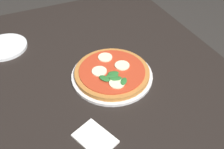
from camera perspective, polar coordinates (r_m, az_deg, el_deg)
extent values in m
cube|color=black|center=(1.07, -1.94, 0.39)|extent=(1.30, 1.03, 0.04)
cube|color=black|center=(1.71, -22.95, -1.52)|extent=(0.07, 0.07, 0.72)
cube|color=black|center=(1.85, 3.86, 6.04)|extent=(0.07, 0.07, 0.72)
cylinder|color=silver|center=(1.02, 0.00, -0.17)|extent=(0.33, 0.33, 0.01)
cylinder|color=#B27033|center=(1.01, 0.00, 0.46)|extent=(0.30, 0.30, 0.02)
cylinder|color=#B7381E|center=(1.00, 0.00, 0.93)|extent=(0.26, 0.26, 0.00)
cylinder|color=beige|center=(0.94, 1.34, -1.86)|extent=(0.06, 0.06, 0.00)
cylinder|color=beige|center=(1.02, 2.29, 2.06)|extent=(0.06, 0.06, 0.00)
cylinder|color=beige|center=(1.06, -1.56, 3.91)|extent=(0.06, 0.06, 0.00)
cylinder|color=beige|center=(0.99, -2.88, 0.75)|extent=(0.06, 0.06, 0.00)
ellipsoid|color=#286B2D|center=(0.95, -1.65, -0.87)|extent=(0.05, 0.05, 0.00)
ellipsoid|color=#286B2D|center=(0.98, 0.34, 0.33)|extent=(0.04, 0.05, 0.00)
ellipsoid|color=#286B2D|center=(0.97, 0.10, -0.21)|extent=(0.04, 0.05, 0.00)
ellipsoid|color=#286B2D|center=(0.94, 2.67, -1.52)|extent=(0.05, 0.04, 0.00)
ellipsoid|color=#286B2D|center=(0.95, 0.88, -0.86)|extent=(0.04, 0.05, 0.00)
cylinder|color=white|center=(1.27, -23.09, 5.74)|extent=(0.21, 0.21, 0.01)
cube|color=white|center=(0.83, -3.85, -14.20)|extent=(0.15, 0.13, 0.01)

